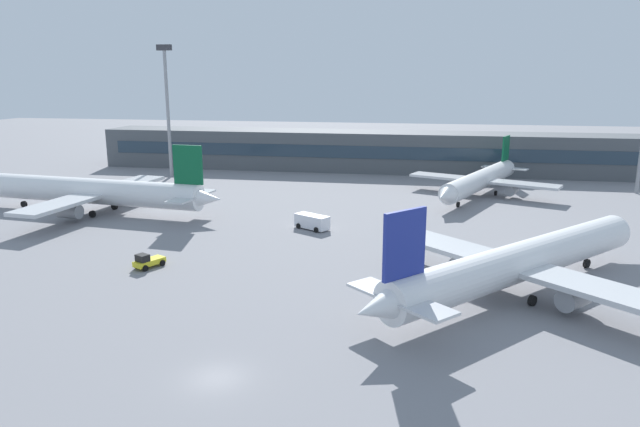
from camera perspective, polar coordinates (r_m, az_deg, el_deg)
The scene contains 8 objects.
ground_plane at distance 80.48m, azimuth -0.15°, elevation -2.07°, with size 400.00×400.00×0.00m, color gray.
terminal_building at distance 135.93m, azimuth 4.39°, elevation 6.16°, with size 124.05×12.13×9.00m.
airplane_near at distance 61.82m, azimuth 19.46°, elevation -4.40°, with size 32.75×35.38×11.03m.
airplane_mid at distance 99.86m, azimuth -21.78°, elevation 2.06°, with size 46.41×32.51×11.47m.
airplane_far at distance 109.83m, azimuth 15.51°, elevation 3.19°, with size 26.88×37.40×9.73m.
baggage_tug_yellow at distance 69.34m, azimuth -16.61°, elevation -4.51°, with size 2.98×3.89×1.75m.
service_van_white at distance 83.04m, azimuth -0.80°, elevation -0.80°, with size 5.50×4.33×2.08m.
floodlight_tower_east at distance 130.10m, azimuth -14.80°, elevation 10.53°, with size 3.20×0.80×27.91m.
Camera 1 is at (14.36, -36.25, 21.38)m, focal length 32.51 mm.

